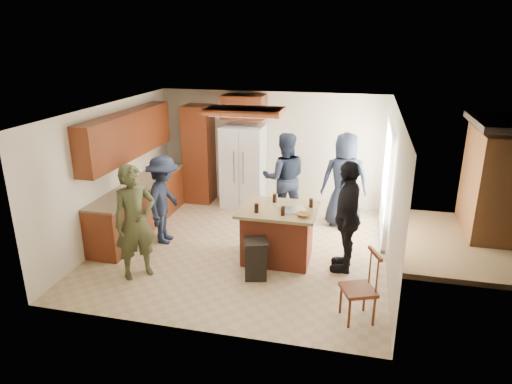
% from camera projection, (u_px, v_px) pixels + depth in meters
% --- Properties ---
extents(room_shell, '(8.00, 5.20, 5.00)m').
position_uv_depth(room_shell, '(491.00, 192.00, 8.52)').
color(room_shell, tan).
rests_on(room_shell, ground).
extents(person_front_left, '(0.81, 0.82, 1.83)m').
position_uv_depth(person_front_left, '(135.00, 222.00, 7.02)').
color(person_front_left, '#3C4025').
rests_on(person_front_left, ground).
extents(person_behind_left, '(1.00, 0.75, 1.85)m').
position_uv_depth(person_behind_left, '(284.00, 178.00, 9.15)').
color(person_behind_left, '#1A2235').
rests_on(person_behind_left, ground).
extents(person_behind_right, '(0.99, 0.72, 1.89)m').
position_uv_depth(person_behind_right, '(345.00, 180.00, 8.96)').
color(person_behind_right, '#1C2439').
rests_on(person_behind_right, ground).
extents(person_side_right, '(0.57, 1.09, 1.84)m').
position_uv_depth(person_side_right, '(347.00, 216.00, 7.23)').
color(person_side_right, black).
rests_on(person_side_right, ground).
extents(person_counter, '(0.56, 1.09, 1.64)m').
position_uv_depth(person_counter, '(164.00, 200.00, 8.25)').
color(person_counter, black).
rests_on(person_counter, ground).
extents(left_cabinetry, '(0.64, 3.00, 2.30)m').
position_uv_depth(left_cabinetry, '(136.00, 182.00, 8.79)').
color(left_cabinetry, maroon).
rests_on(left_cabinetry, ground).
extents(back_wall_units, '(1.80, 0.60, 2.45)m').
position_uv_depth(back_wall_units, '(210.00, 143.00, 10.11)').
color(back_wall_units, maroon).
rests_on(back_wall_units, ground).
extents(refrigerator, '(0.90, 0.76, 1.80)m').
position_uv_depth(refrigerator, '(243.00, 167.00, 10.02)').
color(refrigerator, white).
rests_on(refrigerator, ground).
extents(kitchen_island, '(1.28, 1.03, 0.93)m').
position_uv_depth(kitchen_island, '(278.00, 233.00, 7.69)').
color(kitchen_island, brown).
rests_on(kitchen_island, ground).
extents(island_items, '(0.93, 0.69, 0.15)m').
position_uv_depth(island_items, '(292.00, 210.00, 7.38)').
color(island_items, silver).
rests_on(island_items, kitchen_island).
extents(trash_bin, '(0.46, 0.46, 0.63)m').
position_uv_depth(trash_bin, '(256.00, 259.00, 7.16)').
color(trash_bin, black).
rests_on(trash_bin, ground).
extents(spindle_chair, '(0.55, 0.55, 0.99)m').
position_uv_depth(spindle_chair, '(360.00, 289.00, 6.04)').
color(spindle_chair, maroon).
rests_on(spindle_chair, ground).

